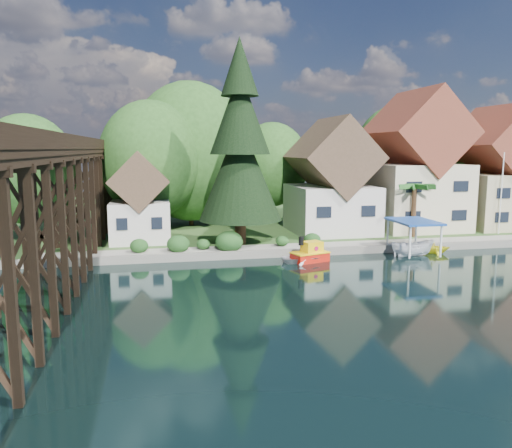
{
  "coord_description": "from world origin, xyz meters",
  "views": [
    {
      "loc": [
        -9.6,
        -29.63,
        8.52
      ],
      "look_at": [
        -2.42,
        6.0,
        3.03
      ],
      "focal_mm": 35.0,
      "sensor_mm": 36.0,
      "label": 1
    }
  ],
  "objects_px": {
    "house_center": "(415,170)",
    "boat_canopy": "(413,241)",
    "shed": "(140,203)",
    "conifer": "(240,147)",
    "boat_yellow": "(435,246)",
    "boat_white_a": "(308,256)",
    "house_left": "(331,184)",
    "tugboat": "(310,254)",
    "flagpole": "(503,184)",
    "palm_tree": "(415,188)",
    "trestle_bridge": "(57,197)",
    "house_right": "(497,176)"
  },
  "relations": [
    {
      "from": "trestle_bridge",
      "to": "tugboat",
      "type": "distance_m",
      "value": 18.45
    },
    {
      "from": "conifer",
      "to": "flagpole",
      "type": "bearing_deg",
      "value": 0.74
    },
    {
      "from": "shed",
      "to": "conifer",
      "type": "xyz_separation_m",
      "value": [
        8.32,
        -3.07,
        4.84
      ]
    },
    {
      "from": "trestle_bridge",
      "to": "house_right",
      "type": "distance_m",
      "value": 42.41
    },
    {
      "from": "house_center",
      "to": "house_right",
      "type": "xyz_separation_m",
      "value": [
        9.0,
        -0.5,
        -0.64
      ]
    },
    {
      "from": "conifer",
      "to": "boat_canopy",
      "type": "height_order",
      "value": "conifer"
    },
    {
      "from": "trestle_bridge",
      "to": "house_left",
      "type": "relative_size",
      "value": 4.01
    },
    {
      "from": "conifer",
      "to": "boat_white_a",
      "type": "relative_size",
      "value": 4.3
    },
    {
      "from": "house_center",
      "to": "flagpole",
      "type": "xyz_separation_m",
      "value": [
        6.46,
        -4.74,
        -1.19
      ]
    },
    {
      "from": "house_center",
      "to": "boat_canopy",
      "type": "bearing_deg",
      "value": -118.55
    },
    {
      "from": "tugboat",
      "to": "boat_yellow",
      "type": "bearing_deg",
      "value": 4.49
    },
    {
      "from": "house_right",
      "to": "conifer",
      "type": "bearing_deg",
      "value": -170.63
    },
    {
      "from": "flagpole",
      "to": "tugboat",
      "type": "height_order",
      "value": "flagpole"
    },
    {
      "from": "trestle_bridge",
      "to": "palm_tree",
      "type": "xyz_separation_m",
      "value": [
        29.49,
        6.71,
        -0.35
      ]
    },
    {
      "from": "house_right",
      "to": "house_center",
      "type": "bearing_deg",
      "value": 176.82
    },
    {
      "from": "tugboat",
      "to": "palm_tree",
      "type": "bearing_deg",
      "value": 26.62
    },
    {
      "from": "house_center",
      "to": "boat_canopy",
      "type": "xyz_separation_m",
      "value": [
        -5.56,
        -10.22,
        -5.17
      ]
    },
    {
      "from": "palm_tree",
      "to": "trestle_bridge",
      "type": "bearing_deg",
      "value": -167.17
    },
    {
      "from": "house_center",
      "to": "tugboat",
      "type": "relative_size",
      "value": 4.42
    },
    {
      "from": "house_right",
      "to": "boat_white_a",
      "type": "bearing_deg",
      "value": -157.04
    },
    {
      "from": "shed",
      "to": "boat_white_a",
      "type": "distance_m",
      "value": 15.54
    },
    {
      "from": "tugboat",
      "to": "boat_canopy",
      "type": "bearing_deg",
      "value": 1.62
    },
    {
      "from": "house_left",
      "to": "house_right",
      "type": "relative_size",
      "value": 0.88
    },
    {
      "from": "tugboat",
      "to": "house_right",
      "type": "bearing_deg",
      "value": 23.26
    },
    {
      "from": "boat_white_a",
      "to": "palm_tree",
      "type": "bearing_deg",
      "value": -74.21
    },
    {
      "from": "trestle_bridge",
      "to": "boat_yellow",
      "type": "height_order",
      "value": "trestle_bridge"
    },
    {
      "from": "flagpole",
      "to": "boat_yellow",
      "type": "height_order",
      "value": "flagpole"
    },
    {
      "from": "house_right",
      "to": "flagpole",
      "type": "bearing_deg",
      "value": -120.92
    },
    {
      "from": "house_left",
      "to": "shed",
      "type": "height_order",
      "value": "house_left"
    },
    {
      "from": "flagpole",
      "to": "boat_white_a",
      "type": "height_order",
      "value": "flagpole"
    },
    {
      "from": "flagpole",
      "to": "boat_canopy",
      "type": "bearing_deg",
      "value": -155.49
    },
    {
      "from": "boat_yellow",
      "to": "house_center",
      "type": "bearing_deg",
      "value": -1.23
    },
    {
      "from": "boat_white_a",
      "to": "boat_yellow",
      "type": "height_order",
      "value": "boat_yellow"
    },
    {
      "from": "house_left",
      "to": "palm_tree",
      "type": "xyz_separation_m",
      "value": [
        6.49,
        -4.11,
        -0.14
      ]
    },
    {
      "from": "house_right",
      "to": "tugboat",
      "type": "height_order",
      "value": "house_right"
    },
    {
      "from": "house_left",
      "to": "flagpole",
      "type": "bearing_deg",
      "value": -15.35
    },
    {
      "from": "conifer",
      "to": "tugboat",
      "type": "distance_m",
      "value": 10.69
    },
    {
      "from": "shed",
      "to": "boat_yellow",
      "type": "distance_m",
      "value": 25.13
    },
    {
      "from": "house_left",
      "to": "boat_white_a",
      "type": "bearing_deg",
      "value": -118.52
    },
    {
      "from": "conifer",
      "to": "palm_tree",
      "type": "relative_size",
      "value": 3.29
    },
    {
      "from": "trestle_bridge",
      "to": "house_right",
      "type": "height_order",
      "value": "house_right"
    },
    {
      "from": "boat_canopy",
      "to": "shed",
      "type": "bearing_deg",
      "value": 159.02
    },
    {
      "from": "house_left",
      "to": "boat_canopy",
      "type": "xyz_separation_m",
      "value": [
        3.44,
        -9.72,
        -3.89
      ]
    },
    {
      "from": "house_right",
      "to": "boat_canopy",
      "type": "bearing_deg",
      "value": -146.27
    },
    {
      "from": "flagpole",
      "to": "house_right",
      "type": "bearing_deg",
      "value": 59.08
    },
    {
      "from": "boat_canopy",
      "to": "boat_yellow",
      "type": "distance_m",
      "value": 2.45
    },
    {
      "from": "house_left",
      "to": "boat_white_a",
      "type": "xyz_separation_m",
      "value": [
        -5.38,
        -9.9,
        -4.73
      ]
    },
    {
      "from": "house_right",
      "to": "shed",
      "type": "distance_m",
      "value": 36.08
    },
    {
      "from": "boat_white_a",
      "to": "boat_yellow",
      "type": "bearing_deg",
      "value": -96.11
    },
    {
      "from": "tugboat",
      "to": "boat_white_a",
      "type": "distance_m",
      "value": 0.29
    }
  ]
}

